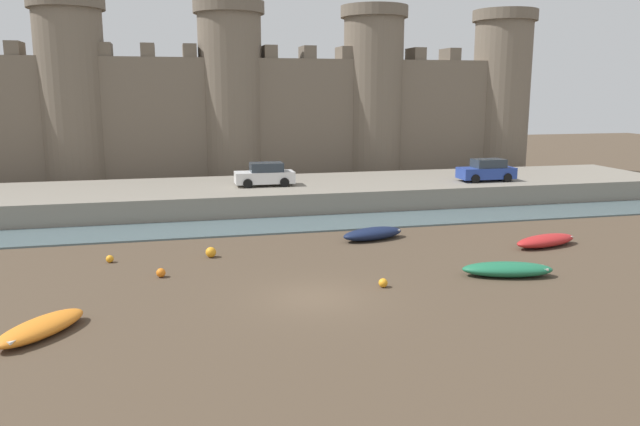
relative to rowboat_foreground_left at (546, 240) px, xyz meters
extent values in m
plane|color=#4C3D2D|center=(-13.63, -5.17, -0.33)|extent=(160.00, 160.00, 0.00)
cube|color=slate|center=(-13.63, 8.24, -0.28)|extent=(80.00, 4.50, 0.10)
cube|color=gray|center=(-13.63, 15.49, 0.41)|extent=(63.34, 10.00, 1.48)
cube|color=#706354|center=(-13.63, 26.78, 5.02)|extent=(51.34, 2.80, 10.71)
cylinder|color=#706354|center=(-26.46, 26.78, 6.84)|extent=(5.34, 5.34, 14.35)
cylinder|color=#675B4D|center=(-26.46, 26.78, 14.52)|extent=(5.98, 5.98, 1.00)
cylinder|color=#706354|center=(-13.63, 26.78, 6.84)|extent=(5.34, 5.34, 14.35)
cylinder|color=#675B4D|center=(-13.63, 26.78, 14.52)|extent=(5.98, 5.98, 1.00)
cylinder|color=#706354|center=(-0.79, 26.78, 6.84)|extent=(5.34, 5.34, 14.35)
cylinder|color=#675B4D|center=(-0.79, 26.78, 14.52)|extent=(5.98, 5.98, 1.00)
cylinder|color=#706354|center=(12.04, 26.78, 6.84)|extent=(5.34, 5.34, 14.35)
cylinder|color=#675B4D|center=(12.04, 26.78, 14.52)|extent=(5.98, 5.98, 1.00)
cube|color=#6A5E4F|center=(-30.50, 26.78, 10.93)|extent=(1.10, 2.52, 1.10)
cube|color=#6A5E4F|center=(-23.75, 26.78, 10.93)|extent=(1.10, 2.52, 1.10)
cube|color=#6A5E4F|center=(-20.38, 26.78, 10.93)|extent=(1.10, 2.52, 1.10)
cube|color=#6A5E4F|center=(-17.00, 26.78, 10.93)|extent=(1.10, 2.52, 1.10)
cube|color=#6A5E4F|center=(-10.25, 26.78, 10.93)|extent=(1.10, 2.52, 1.10)
cube|color=#6A5E4F|center=(-6.88, 26.78, 10.93)|extent=(1.10, 2.52, 1.10)
cube|color=#6A5E4F|center=(-3.51, 26.78, 10.93)|extent=(1.10, 2.52, 1.10)
cube|color=#6A5E4F|center=(3.24, 26.78, 10.93)|extent=(1.10, 2.52, 1.10)
cube|color=#6A5E4F|center=(6.61, 26.78, 10.93)|extent=(1.10, 2.52, 1.10)
ellipsoid|color=red|center=(0.00, 0.00, -0.02)|extent=(4.11, 2.18, 0.63)
ellipsoid|color=#F23939|center=(0.00, 0.00, 0.04)|extent=(3.36, 1.74, 0.35)
cube|color=beige|center=(-0.29, -0.07, 0.08)|extent=(0.46, 1.07, 0.06)
cube|color=beige|center=(1.48, 0.38, 0.06)|extent=(0.44, 0.73, 0.08)
ellipsoid|color=orange|center=(-23.39, -6.82, -0.04)|extent=(3.19, 3.68, 0.58)
ellipsoid|color=gold|center=(-23.39, -6.82, 0.02)|extent=(2.57, 2.99, 0.32)
cube|color=beige|center=(-23.23, -6.60, 0.06)|extent=(1.02, 0.82, 0.06)
cube|color=beige|center=(-24.22, -7.95, 0.04)|extent=(0.75, 0.65, 0.08)
ellipsoid|color=#141E3D|center=(-8.34, 3.57, 0.01)|extent=(3.90, 2.23, 0.67)
ellipsoid|color=navy|center=(-8.34, 3.57, 0.07)|extent=(3.19, 1.78, 0.37)
cube|color=beige|center=(-8.60, 3.50, 0.11)|extent=(0.48, 1.12, 0.06)
cube|color=beige|center=(-6.95, 3.95, 0.09)|extent=(0.46, 0.77, 0.08)
ellipsoid|color=#1E6B47|center=(-4.73, -4.34, -0.02)|extent=(4.17, 2.27, 0.63)
ellipsoid|color=#339266|center=(-4.73, -4.34, 0.04)|extent=(3.41, 1.81, 0.35)
cube|color=beige|center=(-5.02, -4.26, 0.08)|extent=(0.47, 1.15, 0.06)
cube|color=beige|center=(-3.23, -4.72, 0.06)|extent=(0.45, 0.78, 0.08)
sphere|color=orange|center=(-19.57, -0.92, -0.13)|extent=(0.40, 0.40, 0.40)
sphere|color=orange|center=(-17.22, 1.92, -0.07)|extent=(0.51, 0.51, 0.51)
sphere|color=orange|center=(-10.56, -4.54, -0.14)|extent=(0.38, 0.38, 0.38)
sphere|color=orange|center=(-21.96, 2.09, -0.15)|extent=(0.36, 0.36, 0.36)
cube|color=silver|center=(-12.62, 14.77, 1.75)|extent=(4.11, 1.74, 0.80)
cube|color=#2D3842|center=(-12.47, 14.77, 2.45)|extent=(2.27, 1.52, 0.64)
cylinder|color=black|center=(-13.90, 13.93, 1.47)|extent=(0.64, 0.19, 0.64)
cylinder|color=black|center=(-13.88, 15.63, 1.47)|extent=(0.64, 0.19, 0.64)
cylinder|color=black|center=(-11.36, 13.91, 1.47)|extent=(0.64, 0.19, 0.64)
cylinder|color=black|center=(-11.34, 15.61, 1.47)|extent=(0.64, 0.19, 0.64)
cube|color=#263F99|center=(3.58, 13.26, 1.75)|extent=(4.11, 1.74, 0.80)
cube|color=#2D3842|center=(3.73, 13.26, 2.45)|extent=(2.27, 1.52, 0.64)
cylinder|color=black|center=(2.30, 12.42, 1.47)|extent=(0.64, 0.19, 0.64)
cylinder|color=black|center=(2.31, 14.12, 1.47)|extent=(0.64, 0.19, 0.64)
cylinder|color=black|center=(4.84, 12.40, 1.47)|extent=(0.64, 0.19, 0.64)
cylinder|color=black|center=(4.85, 14.10, 1.47)|extent=(0.64, 0.19, 0.64)
camera|label=1|loc=(-18.92, -28.09, 7.74)|focal=35.00mm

